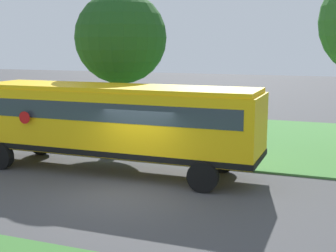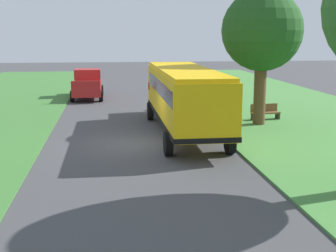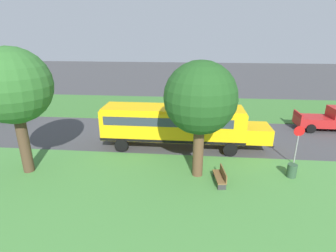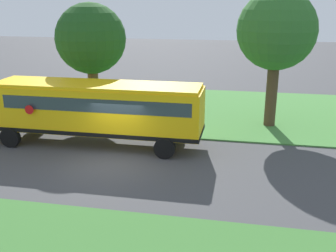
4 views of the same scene
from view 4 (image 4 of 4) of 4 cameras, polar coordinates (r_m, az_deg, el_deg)
The scene contains 7 objects.
ground_plane at distance 17.94m, azimuth -8.22°, elevation -5.49°, with size 120.00×120.00×0.00m, color #424244.
grass_verge at distance 27.05m, azimuth -1.33°, elevation 2.76°, with size 12.00×80.00×0.08m, color #47843D.
school_bus at distance 20.02m, azimuth -10.99°, elevation 2.66°, with size 2.85×12.42×3.16m.
oak_tree_beside_bus at distance 23.93m, azimuth -11.13°, elevation 12.47°, with size 4.13×4.13×6.97m.
oak_tree_roadside_mid at distance 22.84m, azimuth 15.20°, elevation 13.03°, with size 4.35×4.35×7.67m.
park_bench at distance 25.98m, azimuth -12.64°, elevation 2.69°, with size 1.65×0.69×0.92m.
trash_bin at distance 27.11m, azimuth -21.98°, elevation 2.39°, with size 0.56×0.56×0.90m, color #2D4C33.
Camera 4 is at (15.52, 5.64, 7.00)m, focal length 42.00 mm.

